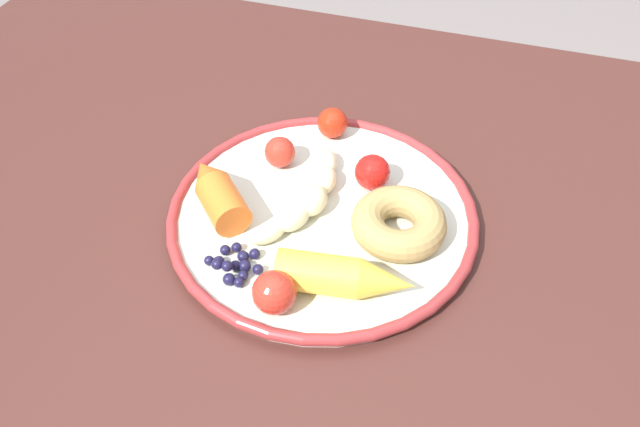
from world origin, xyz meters
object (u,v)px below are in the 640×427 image
at_px(carrot_orange, 216,191).
at_px(blueberry_pile, 235,264).
at_px(banana, 308,198).
at_px(tomato_far, 274,292).
at_px(tomato_mid, 280,152).
at_px(carrot_yellow, 345,277).
at_px(donut, 399,223).
at_px(tomato_extra, 372,172).
at_px(dining_table, 322,271).
at_px(plate, 320,215).
at_px(tomato_near, 332,123).

height_order(carrot_orange, blueberry_pile, carrot_orange).
bearing_deg(banana, tomato_far, 95.25).
xyz_separation_m(banana, tomato_mid, (0.05, -0.06, 0.01)).
relative_size(carrot_yellow, tomato_far, 3.24).
xyz_separation_m(donut, tomato_extra, (0.04, -0.06, 0.00)).
bearing_deg(tomato_mid, dining_table, 138.83).
relative_size(plate, banana, 1.97).
bearing_deg(tomato_near, donut, 129.18).
xyz_separation_m(blueberry_pile, tomato_mid, (0.01, -0.16, 0.01)).
xyz_separation_m(carrot_orange, carrot_yellow, (-0.16, 0.07, -0.00)).
distance_m(dining_table, tomato_far, 0.17).
bearing_deg(banana, donut, 173.50).
bearing_deg(tomato_far, tomato_near, -84.97).
distance_m(tomato_near, tomato_extra, 0.10).
bearing_deg(tomato_mid, tomato_extra, 178.11).
bearing_deg(tomato_mid, banana, 132.88).
distance_m(tomato_far, tomato_extra, 0.19).
bearing_deg(dining_table, tomato_near, -77.65).
distance_m(carrot_yellow, tomato_extra, 0.15).
relative_size(plate, carrot_orange, 3.28).
xyz_separation_m(plate, tomato_extra, (-0.04, -0.06, 0.02)).
bearing_deg(tomato_far, plate, -91.45).
bearing_deg(tomato_far, carrot_yellow, -146.36).
bearing_deg(tomato_extra, dining_table, 56.03).
xyz_separation_m(tomato_near, tomato_far, (-0.02, 0.26, 0.00)).
height_order(carrot_yellow, donut, carrot_yellow).
distance_m(carrot_orange, tomato_extra, 0.17).
distance_m(dining_table, blueberry_pile, 0.15).
distance_m(carrot_orange, blueberry_pile, 0.09).
height_order(carrot_orange, tomato_near, carrot_orange).
height_order(carrot_yellow, blueberry_pile, carrot_yellow).
bearing_deg(carrot_yellow, tomato_near, -70.38).
relative_size(dining_table, plate, 3.84).
distance_m(plate, carrot_yellow, 0.11).
bearing_deg(banana, tomato_near, -85.21).
distance_m(banana, carrot_yellow, 0.12).
relative_size(donut, tomato_mid, 2.75).
height_order(blueberry_pile, tomato_far, tomato_far).
bearing_deg(tomato_extra, tomato_near, -47.16).
bearing_deg(carrot_yellow, tomato_mid, -51.74).
xyz_separation_m(banana, tomato_extra, (-0.06, -0.05, 0.01)).
distance_m(donut, tomato_mid, 0.17).
height_order(carrot_yellow, tomato_mid, carrot_yellow).
xyz_separation_m(tomato_mid, tomato_far, (-0.06, 0.19, 0.00)).
height_order(plate, carrot_yellow, carrot_yellow).
bearing_deg(carrot_orange, banana, -163.53).
relative_size(plate, blueberry_pile, 5.47).
bearing_deg(blueberry_pile, plate, -120.05).
distance_m(dining_table, tomato_extra, 0.14).
distance_m(carrot_yellow, donut, 0.09).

